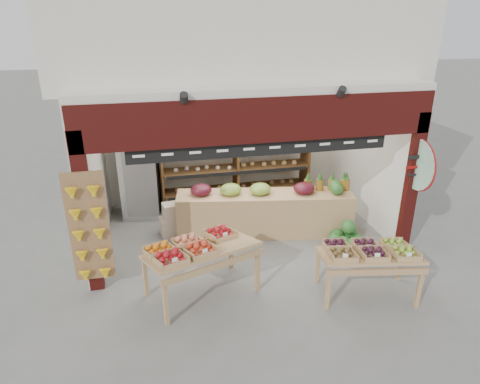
% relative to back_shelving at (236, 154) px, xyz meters
% --- Properties ---
extents(ground, '(60.00, 60.00, 0.00)m').
position_rel_back_shelving_xyz_m(ground, '(-0.15, -1.73, -1.22)').
color(ground, slate).
rests_on(ground, ground).
extents(shop_structure, '(6.36, 5.12, 5.40)m').
position_rel_back_shelving_xyz_m(shop_structure, '(-0.15, -0.12, 2.70)').
color(shop_structure, silver).
rests_on(shop_structure, ground).
extents(banana_board, '(0.60, 0.15, 1.80)m').
position_rel_back_shelving_xyz_m(banana_board, '(-2.88, -2.91, -0.10)').
color(banana_board, '#926642').
rests_on(banana_board, ground).
extents(gift_sign, '(0.04, 0.93, 0.92)m').
position_rel_back_shelving_xyz_m(gift_sign, '(2.60, -2.88, 0.53)').
color(gift_sign, '#B1DFC4').
rests_on(gift_sign, ground).
extents(back_shelving, '(3.38, 0.56, 2.06)m').
position_rel_back_shelving_xyz_m(back_shelving, '(0.00, 0.00, 0.00)').
color(back_shelving, brown).
rests_on(back_shelving, ground).
extents(refrigerator, '(0.87, 0.87, 2.00)m').
position_rel_back_shelving_xyz_m(refrigerator, '(-2.14, -0.10, -0.22)').
color(refrigerator, silver).
rests_on(refrigerator, ground).
extents(cardboard_stack, '(1.02, 0.75, 0.67)m').
position_rel_back_shelving_xyz_m(cardboard_stack, '(-1.35, -1.11, -0.97)').
color(cardboard_stack, beige).
rests_on(cardboard_stack, ground).
extents(mid_counter, '(3.53, 1.27, 1.09)m').
position_rel_back_shelving_xyz_m(mid_counter, '(0.25, -1.54, -0.74)').
color(mid_counter, tan).
rests_on(mid_counter, ground).
extents(display_table_left, '(1.89, 1.43, 1.06)m').
position_rel_back_shelving_xyz_m(display_table_left, '(-1.36, -3.30, -0.39)').
color(display_table_left, tan).
rests_on(display_table_left, ground).
extents(display_table_right, '(1.63, 1.10, 0.97)m').
position_rel_back_shelving_xyz_m(display_table_right, '(1.29, -3.86, -0.46)').
color(display_table_right, tan).
rests_on(display_table_right, ground).
extents(watermelon_pile, '(0.69, 0.69, 0.54)m').
position_rel_back_shelving_xyz_m(watermelon_pile, '(1.65, -2.41, -1.04)').
color(watermelon_pile, '#174518').
rests_on(watermelon_pile, ground).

